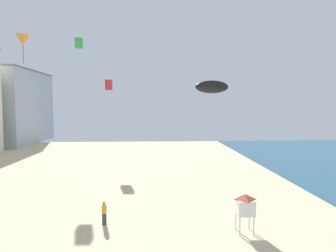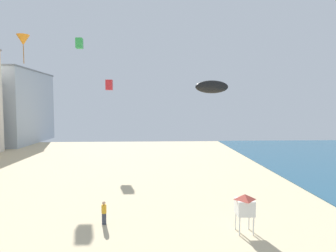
{
  "view_description": "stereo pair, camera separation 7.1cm",
  "coord_description": "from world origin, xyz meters",
  "px_view_note": "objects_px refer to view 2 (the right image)",
  "views": [
    {
      "loc": [
        4.11,
        -6.34,
        8.26
      ],
      "look_at": [
        5.26,
        18.43,
        6.54
      ],
      "focal_mm": 30.48,
      "sensor_mm": 36.0,
      "label": 1
    },
    {
      "loc": [
        4.18,
        -6.34,
        8.26
      ],
      "look_at": [
        5.26,
        18.43,
        6.54
      ],
      "focal_mm": 30.48,
      "sensor_mm": 36.0,
      "label": 2
    }
  ],
  "objects_px": {
    "lifeguard_stand": "(245,205)",
    "kite_black_parafoil_2": "(212,87)",
    "kite_red_box": "(109,85)",
    "kite_green_box": "(79,43)",
    "kite_flyer": "(104,211)",
    "kite_orange_delta_2": "(23,40)"
  },
  "relations": [
    {
      "from": "kite_red_box",
      "to": "kite_orange_delta_2",
      "type": "bearing_deg",
      "value": -108.07
    },
    {
      "from": "kite_green_box",
      "to": "lifeguard_stand",
      "type": "bearing_deg",
      "value": -56.09
    },
    {
      "from": "kite_green_box",
      "to": "kite_red_box",
      "type": "distance_m",
      "value": 7.35
    },
    {
      "from": "kite_black_parafoil_2",
      "to": "kite_orange_delta_2",
      "type": "bearing_deg",
      "value": 161.49
    },
    {
      "from": "kite_green_box",
      "to": "kite_red_box",
      "type": "bearing_deg",
      "value": 17.27
    },
    {
      "from": "kite_flyer",
      "to": "kite_red_box",
      "type": "distance_m",
      "value": 27.23
    },
    {
      "from": "lifeguard_stand",
      "to": "kite_red_box",
      "type": "distance_m",
      "value": 31.05
    },
    {
      "from": "kite_green_box",
      "to": "kite_red_box",
      "type": "height_order",
      "value": "kite_green_box"
    },
    {
      "from": "kite_red_box",
      "to": "kite_green_box",
      "type": "bearing_deg",
      "value": -162.73
    },
    {
      "from": "kite_flyer",
      "to": "kite_black_parafoil_2",
      "type": "bearing_deg",
      "value": -76.29
    },
    {
      "from": "kite_orange_delta_2",
      "to": "kite_red_box",
      "type": "distance_m",
      "value": 17.59
    },
    {
      "from": "kite_orange_delta_2",
      "to": "kite_red_box",
      "type": "relative_size",
      "value": 1.72
    },
    {
      "from": "kite_flyer",
      "to": "kite_green_box",
      "type": "height_order",
      "value": "kite_green_box"
    },
    {
      "from": "lifeguard_stand",
      "to": "kite_green_box",
      "type": "relative_size",
      "value": 1.73
    },
    {
      "from": "lifeguard_stand",
      "to": "kite_black_parafoil_2",
      "type": "relative_size",
      "value": 0.98
    },
    {
      "from": "kite_flyer",
      "to": "kite_black_parafoil_2",
      "type": "relative_size",
      "value": 0.63
    },
    {
      "from": "kite_red_box",
      "to": "lifeguard_stand",
      "type": "bearing_deg",
      "value": -64.05
    },
    {
      "from": "kite_flyer",
      "to": "kite_black_parafoil_2",
      "type": "height_order",
      "value": "kite_black_parafoil_2"
    },
    {
      "from": "kite_black_parafoil_2",
      "to": "lifeguard_stand",
      "type": "bearing_deg",
      "value": -72.56
    },
    {
      "from": "lifeguard_stand",
      "to": "kite_red_box",
      "type": "bearing_deg",
      "value": 134.03
    },
    {
      "from": "kite_green_box",
      "to": "kite_black_parafoil_2",
      "type": "height_order",
      "value": "kite_green_box"
    },
    {
      "from": "kite_flyer",
      "to": "kite_red_box",
      "type": "relative_size",
      "value": 1.06
    }
  ]
}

